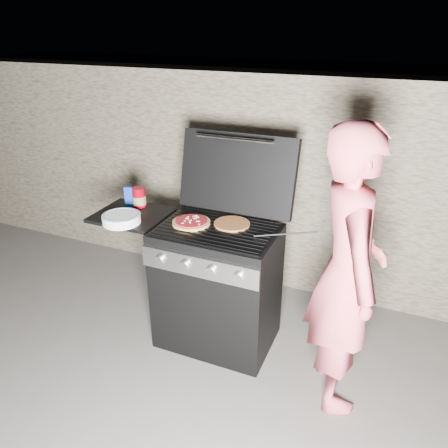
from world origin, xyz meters
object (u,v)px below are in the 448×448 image
at_px(pizza_topped, 191,222).
at_px(sauce_jar, 139,197).
at_px(person, 347,273).
at_px(gas_grill, 186,279).

bearing_deg(pizza_topped, sauce_jar, 164.19).
distance_m(pizza_topped, sauce_jar, 0.52).
relative_size(sauce_jar, person, 0.08).
bearing_deg(person, pizza_topped, 60.38).
xyz_separation_m(gas_grill, sauce_jar, (-0.44, 0.14, 0.52)).
xyz_separation_m(gas_grill, pizza_topped, (0.06, -0.00, 0.47)).
bearing_deg(sauce_jar, gas_grill, -17.35).
height_order(sauce_jar, person, person).
height_order(pizza_topped, person, person).
height_order(gas_grill, sauce_jar, sauce_jar).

